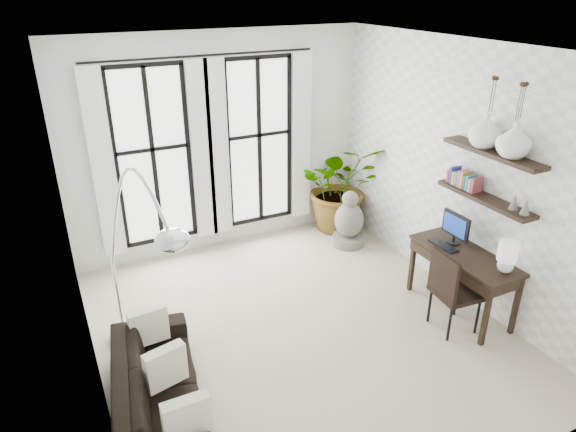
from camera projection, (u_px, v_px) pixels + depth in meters
floor at (298, 328)px, 6.15m from camera, size 5.00×5.00×0.00m
ceiling at (301, 49)px, 4.81m from camera, size 5.00×5.00×0.00m
wall_left at (76, 251)px, 4.57m from camera, size 0.00×5.00×5.00m
wall_right at (459, 173)px, 6.39m from camera, size 0.00×5.00×5.00m
wall_back at (220, 144)px, 7.51m from camera, size 4.50×0.00×4.50m
windows at (209, 150)px, 7.39m from camera, size 3.26×0.13×2.65m
wall_shelves at (485, 179)px, 5.85m from camera, size 0.25×1.30×0.60m
sofa at (157, 387)px, 4.85m from camera, size 1.07×2.08×0.58m
throw_pillows at (166, 367)px, 4.80m from camera, size 0.40×1.52×0.40m
plant at (341, 186)px, 8.34m from camera, size 1.63×1.51×1.49m
desk at (467, 260)px, 6.12m from camera, size 0.58×1.38×1.21m
desk_chair at (450, 287)px, 5.89m from camera, size 0.53×0.53×1.02m
arc_lamp at (134, 217)px, 4.81m from camera, size 0.72×1.57×2.29m
buddha at (349, 223)px, 7.93m from camera, size 0.50×0.50×0.90m
vase_a at (514, 140)px, 5.38m from camera, size 0.37×0.37×0.38m
vase_b at (485, 131)px, 5.71m from camera, size 0.37×0.37×0.38m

